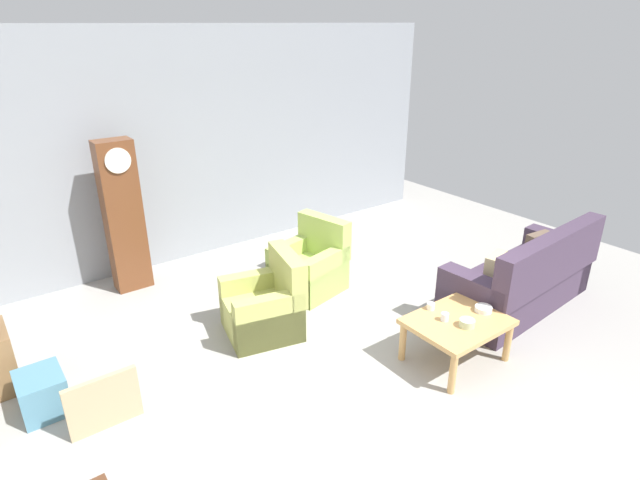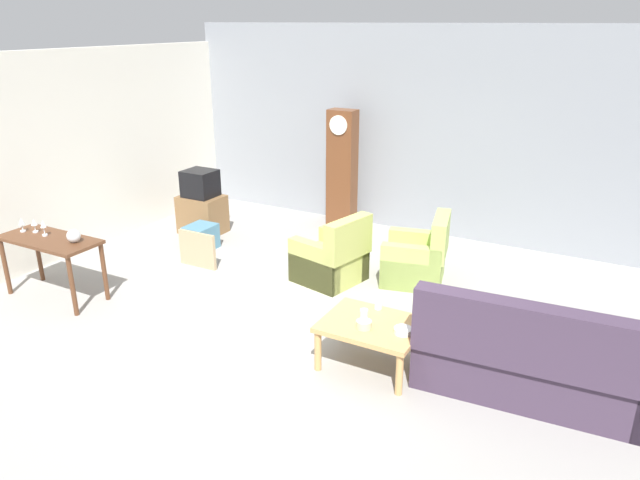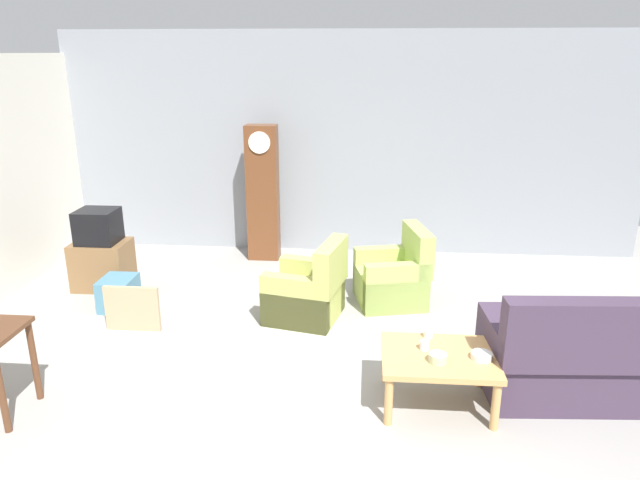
# 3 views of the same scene
# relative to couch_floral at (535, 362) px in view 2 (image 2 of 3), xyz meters

# --- Properties ---
(ground_plane) EXTENTS (10.40, 10.40, 0.00)m
(ground_plane) POSITION_rel_couch_floral_xyz_m (-2.39, 0.26, -0.35)
(ground_plane) COLOR #999691
(garage_door_wall) EXTENTS (8.40, 0.16, 3.20)m
(garage_door_wall) POSITION_rel_couch_floral_xyz_m (-2.39, 3.86, 1.25)
(garage_door_wall) COLOR gray
(garage_door_wall) RESTS_ON ground_plane
(pegboard_wall_left) EXTENTS (0.12, 6.40, 2.88)m
(pegboard_wall_left) POSITION_rel_couch_floral_xyz_m (-6.59, 0.66, 1.09)
(pegboard_wall_left) COLOR silver
(pegboard_wall_left) RESTS_ON ground_plane
(couch_floral) EXTENTS (2.15, 1.01, 1.04)m
(couch_floral) POSITION_rel_couch_floral_xyz_m (0.00, 0.00, 0.00)
(couch_floral) COLOR #423347
(couch_floral) RESTS_ON ground_plane
(armchair_olive_near) EXTENTS (0.94, 0.92, 0.92)m
(armchair_olive_near) POSITION_rel_couch_floral_xyz_m (-2.77, 1.37, -0.05)
(armchair_olive_near) COLOR tan
(armchair_olive_near) RESTS_ON ground_plane
(armchair_olive_far) EXTENTS (0.94, 0.91, 0.92)m
(armchair_olive_far) POSITION_rel_couch_floral_xyz_m (-1.78, 1.89, -0.05)
(armchair_olive_far) COLOR #AAC460
(armchair_olive_far) RESTS_ON ground_plane
(coffee_table_wood) EXTENTS (0.96, 0.76, 0.48)m
(coffee_table_wood) POSITION_rel_couch_floral_xyz_m (-1.50, -0.24, 0.05)
(coffee_table_wood) COLOR tan
(coffee_table_wood) RESTS_ON ground_plane
(console_table_dark) EXTENTS (1.30, 0.56, 0.78)m
(console_table_dark) POSITION_rel_couch_floral_xyz_m (-5.56, -0.68, 0.31)
(console_table_dark) COLOR #56331E
(console_table_dark) RESTS_ON ground_plane
(grandfather_clock) EXTENTS (0.44, 0.30, 1.94)m
(grandfather_clock) POSITION_rel_couch_floral_xyz_m (-3.62, 3.33, 0.62)
(grandfather_clock) COLOR brown
(grandfather_clock) RESTS_ON ground_plane
(tv_stand_cabinet) EXTENTS (0.68, 0.52, 0.61)m
(tv_stand_cabinet) POSITION_rel_couch_floral_xyz_m (-5.48, 2.06, -0.05)
(tv_stand_cabinet) COLOR brown
(tv_stand_cabinet) RESTS_ON ground_plane
(tv_crt) EXTENTS (0.48, 0.44, 0.42)m
(tv_crt) POSITION_rel_couch_floral_xyz_m (-5.48, 2.06, 0.47)
(tv_crt) COLOR black
(tv_crt) RESTS_ON tv_stand_cabinet
(framed_picture_leaning) EXTENTS (0.60, 0.05, 0.50)m
(framed_picture_leaning) POSITION_rel_couch_floral_xyz_m (-4.64, 0.91, -0.10)
(framed_picture_leaning) COLOR tan
(framed_picture_leaning) RESTS_ON ground_plane
(storage_box_blue) EXTENTS (0.38, 0.44, 0.37)m
(storage_box_blue) POSITION_rel_couch_floral_xyz_m (-5.02, 1.45, -0.17)
(storage_box_blue) COLOR teal
(storage_box_blue) RESTS_ON ground_plane
(glass_dome_cloche) EXTENTS (0.16, 0.16, 0.16)m
(glass_dome_cloche) POSITION_rel_couch_floral_xyz_m (-5.17, -0.63, 0.50)
(glass_dome_cloche) COLOR silver
(glass_dome_cloche) RESTS_ON console_table_dark
(cup_white_porcelain) EXTENTS (0.08, 0.08, 0.07)m
(cup_white_porcelain) POSITION_rel_couch_floral_xyz_m (-1.56, 0.07, 0.16)
(cup_white_porcelain) COLOR white
(cup_white_porcelain) RESTS_ON coffee_table_wood
(cup_blue_rimmed) EXTENTS (0.08, 0.08, 0.08)m
(cup_blue_rimmed) POSITION_rel_couch_floral_xyz_m (-1.61, -0.17, 0.16)
(cup_blue_rimmed) COLOR silver
(cup_blue_rimmed) RESTS_ON coffee_table_wood
(bowl_white_stacked) EXTENTS (0.17, 0.17, 0.05)m
(bowl_white_stacked) POSITION_rel_couch_floral_xyz_m (-1.16, -0.28, 0.15)
(bowl_white_stacked) COLOR white
(bowl_white_stacked) RESTS_ON coffee_table_wood
(bowl_shallow_green) EXTENTS (0.15, 0.15, 0.08)m
(bowl_shallow_green) POSITION_rel_couch_floral_xyz_m (-1.52, -0.37, 0.16)
(bowl_shallow_green) COLOR #B2C69E
(bowl_shallow_green) RESTS_ON coffee_table_wood
(wine_glass_tall) EXTENTS (0.08, 0.08, 0.17)m
(wine_glass_tall) POSITION_rel_couch_floral_xyz_m (-6.04, -0.68, 0.54)
(wine_glass_tall) COLOR silver
(wine_glass_tall) RESTS_ON console_table_dark
(wine_glass_mid) EXTENTS (0.07, 0.07, 0.17)m
(wine_glass_mid) POSITION_rel_couch_floral_xyz_m (-5.88, -0.62, 0.54)
(wine_glass_mid) COLOR silver
(wine_glass_mid) RESTS_ON console_table_dark
(wine_glass_short) EXTENTS (0.07, 0.07, 0.20)m
(wine_glass_short) POSITION_rel_couch_floral_xyz_m (-5.67, -0.65, 0.56)
(wine_glass_short) COLOR silver
(wine_glass_short) RESTS_ON console_table_dark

